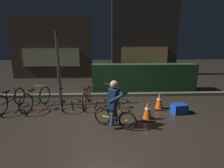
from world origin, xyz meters
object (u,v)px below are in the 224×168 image
Objects in this scene: blue_crate at (179,109)px; traffic_cone_near at (148,111)px; street_post at (59,70)px; parked_bike_center_left at (62,96)px; parked_bike_right_mid at (110,97)px; traffic_cone_far at (159,101)px; parked_bike_leftmost at (11,100)px; parked_bike_left_mid at (36,99)px; parked_bike_center_right at (87,97)px; cyclist at (114,104)px.

traffic_cone_near is at bearing -160.19° from blue_crate.
parked_bike_center_left is at bearing -55.10° from street_post.
parked_bike_right_mid is 2.78× the size of traffic_cone_far.
parked_bike_left_mid reaches higher than parked_bike_leftmost.
parked_bike_leftmost is 4.95m from traffic_cone_far.
parked_bike_left_mid is 2.74× the size of traffic_cone_near.
parked_bike_leftmost is 2.69× the size of traffic_cone_near.
cyclist is at bearing -146.95° from parked_bike_center_right.
street_post is at bearing 20.28° from parked_bike_center_left.
traffic_cone_far is at bearing -8.76° from street_post.
parked_bike_right_mid is 1.32× the size of cyclist.
parked_bike_left_mid is 3.70m from traffic_cone_near.
parked_bike_center_right is 2.56× the size of traffic_cone_far.
parked_bike_leftmost is 4.47m from traffic_cone_near.
blue_crate is at bearing -82.04° from parked_bike_left_mid.
parked_bike_center_left reaches higher than parked_bike_left_mid.
parked_bike_leftmost is 0.92× the size of parked_bike_right_mid.
street_post is 1.59× the size of parked_bike_center_left.
street_post is at bearing 91.37° from parked_bike_center_right.
parked_bike_leftmost reaches higher than traffic_cone_far.
street_post is 2.55m from cyclist.
cyclist reaches higher than traffic_cone_far.
blue_crate is (3.90, -0.90, -1.14)m from street_post.
traffic_cone_near is 0.96× the size of traffic_cone_far.
parked_bike_center_right reaches higher than traffic_cone_near.
parked_bike_center_right is 2.50m from traffic_cone_far.
street_post is 1.57× the size of parked_bike_right_mid.
parked_bike_leftmost is 5.50m from blue_crate.
blue_crate is (4.66, -0.65, -0.19)m from parked_bike_left_mid.
cyclist reaches higher than blue_crate.
parked_bike_center_left is at bearing 91.07° from parked_bike_right_mid.
parked_bike_center_left is at bearing -62.10° from parked_bike_left_mid.
parked_bike_left_mid is 3.52× the size of blue_crate.
traffic_cone_far is 0.66m from blue_crate.
parked_bike_left_mid is 2.62× the size of traffic_cone_far.
parked_bike_left_mid is 0.94× the size of parked_bike_right_mid.
traffic_cone_near is (3.55, -1.05, -0.06)m from parked_bike_left_mid.
cyclist reaches higher than traffic_cone_near.
cyclist is at bearing -143.72° from traffic_cone_far.
parked_bike_right_mid reaches higher than parked_bike_leftmost.
parked_bike_left_mid is at bearing 87.35° from parked_bike_center_left.
cyclist is at bearing -104.47° from parked_bike_leftmost.
parked_bike_leftmost is at bearing -176.03° from cyclist.
cyclist is at bearing -171.67° from parked_bike_right_mid.
parked_bike_right_mid is at bearing 119.18° from cyclist.
parked_bike_left_mid is 0.96× the size of parked_bike_center_left.
street_post reaches higher than parked_bike_center_left.
parked_bike_center_right is 0.92× the size of parked_bike_right_mid.
cyclist is (-1.57, -1.16, 0.34)m from traffic_cone_far.
traffic_cone_far is (4.14, -0.27, -0.05)m from parked_bike_left_mid.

